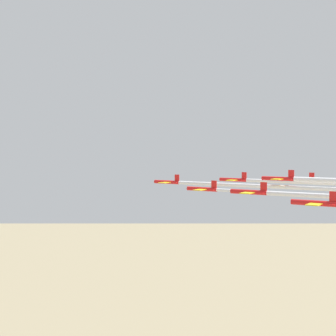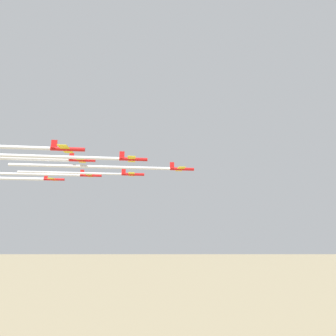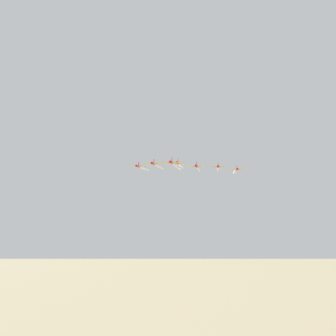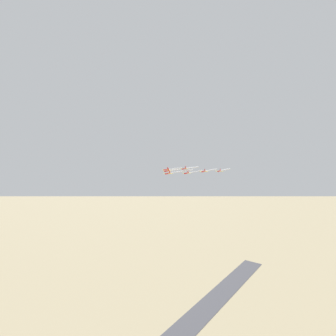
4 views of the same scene
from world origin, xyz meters
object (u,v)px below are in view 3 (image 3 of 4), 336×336
(jet_0, at_px, (171,162))
(jet_6, at_px, (237,169))
(jet_1, at_px, (196,166))
(jet_5, at_px, (138,166))
(jet_4, at_px, (178,163))
(jet_3, at_px, (218,166))
(jet_2, at_px, (153,163))

(jet_0, xyz_separation_m, jet_6, (13.87, 55.52, -0.25))
(jet_1, xyz_separation_m, jet_5, (-32.48, 7.56, 1.18))
(jet_4, height_order, jet_5, jet_4)
(jet_3, bearing_deg, jet_6, -120.47)
(jet_1, bearing_deg, jet_2, 0.00)
(jet_3, height_order, jet_5, jet_5)
(jet_3, xyz_separation_m, jet_5, (-37.10, -10.95, 0.40))
(jet_0, xyz_separation_m, jet_5, (-27.86, 26.06, 0.59))
(jet_4, height_order, jet_6, jet_4)
(jet_2, bearing_deg, jet_6, -139.64)
(jet_6, bearing_deg, jet_5, 18.78)
(jet_0, relative_size, jet_2, 1.00)
(jet_2, height_order, jet_4, jet_4)
(jet_1, relative_size, jet_2, 1.00)
(jet_0, xyz_separation_m, jet_1, (4.62, 18.51, -0.59))
(jet_1, distance_m, jet_6, 38.15)
(jet_1, xyz_separation_m, jet_2, (-18.55, -5.47, 1.28))
(jet_3, distance_m, jet_4, 19.43)
(jet_0, distance_m, jet_1, 19.08)
(jet_0, relative_size, jet_6, 1.00)
(jet_1, distance_m, jet_3, 19.09)
(jet_5, bearing_deg, jet_3, 180.00)
(jet_5, height_order, jet_6, jet_5)
(jet_1, bearing_deg, jet_6, -120.47)
(jet_3, distance_m, jet_5, 38.69)
(jet_6, bearing_deg, jet_2, 40.36)
(jet_0, relative_size, jet_3, 1.00)
(jet_0, distance_m, jet_2, 19.09)
(jet_1, bearing_deg, jet_0, 59.53)
(jet_2, bearing_deg, jet_1, -180.00)
(jet_0, relative_size, jet_4, 1.00)
(jet_2, height_order, jet_5, jet_2)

